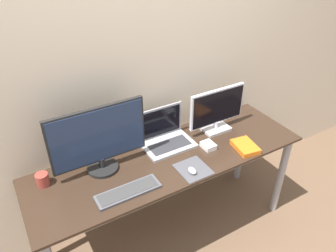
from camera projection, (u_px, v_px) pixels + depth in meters
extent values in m
cube|color=beige|center=(142.00, 68.00, 2.14)|extent=(7.00, 0.05, 2.50)
cube|color=#332319|center=(170.00, 158.00, 2.16)|extent=(1.87, 0.58, 0.02)
cylinder|color=#99999E|center=(281.00, 176.00, 2.57)|extent=(0.06, 0.06, 0.73)
cylinder|color=#99999E|center=(38.00, 225.00, 2.16)|extent=(0.06, 0.06, 0.73)
cylinder|color=#99999E|center=(241.00, 146.00, 2.91)|extent=(0.06, 0.06, 0.73)
cylinder|color=black|center=(103.00, 167.00, 2.05)|extent=(0.19, 0.19, 0.02)
cylinder|color=black|center=(102.00, 162.00, 2.03)|extent=(0.04, 0.04, 0.06)
cube|color=black|center=(98.00, 135.00, 1.92)|extent=(0.59, 0.02, 0.37)
cube|color=#1E2D4C|center=(99.00, 136.00, 1.92)|extent=(0.57, 0.01, 0.34)
cube|color=silver|center=(215.00, 128.00, 2.43)|extent=(0.20, 0.14, 0.02)
cylinder|color=silver|center=(216.00, 124.00, 2.41)|extent=(0.04, 0.04, 0.05)
cube|color=silver|center=(217.00, 106.00, 2.33)|extent=(0.45, 0.02, 0.27)
cube|color=black|center=(218.00, 107.00, 2.32)|extent=(0.42, 0.01, 0.24)
cube|color=#ADADB2|center=(168.00, 145.00, 2.26)|extent=(0.35, 0.23, 0.02)
cube|color=#2D2D33|center=(170.00, 145.00, 2.24)|extent=(0.28, 0.13, 0.00)
cube|color=#ADADB2|center=(160.00, 122.00, 2.28)|extent=(0.35, 0.01, 0.23)
cube|color=black|center=(160.00, 122.00, 2.27)|extent=(0.31, 0.00, 0.20)
cube|color=#4C4C51|center=(128.00, 192.00, 1.88)|extent=(0.38, 0.12, 0.02)
cube|color=#383838|center=(128.00, 190.00, 1.87)|extent=(0.35, 0.10, 0.00)
cube|color=#47474C|center=(193.00, 169.00, 2.05)|extent=(0.19, 0.20, 0.00)
ellipsoid|color=silver|center=(192.00, 171.00, 2.01)|extent=(0.04, 0.07, 0.03)
cube|color=orange|center=(245.00, 147.00, 2.23)|extent=(0.16, 0.20, 0.04)
cube|color=white|center=(245.00, 147.00, 2.23)|extent=(0.16, 0.20, 0.03)
cylinder|color=#99382D|center=(43.00, 180.00, 1.92)|extent=(0.08, 0.08, 0.08)
cube|color=white|center=(208.00, 146.00, 2.24)|extent=(0.08, 0.10, 0.04)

